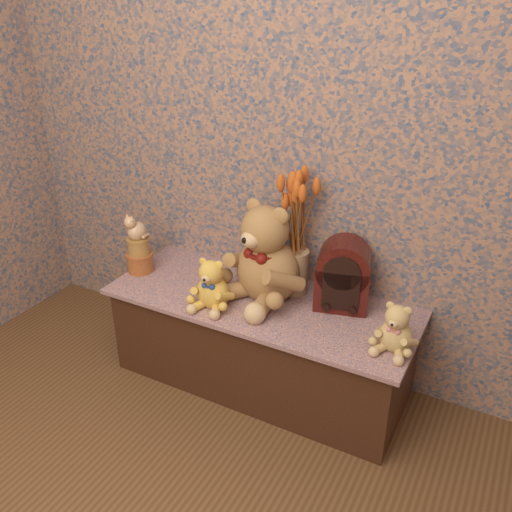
{
  "coord_description": "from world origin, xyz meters",
  "views": [
    {
      "loc": [
        0.97,
        -0.63,
        1.73
      ],
      "look_at": [
        0.0,
        1.18,
        0.69
      ],
      "focal_mm": 38.44,
      "sensor_mm": 36.0,
      "label": 1
    }
  ],
  "objects_px": {
    "teddy_medium": "(212,280)",
    "ceramic_vase": "(295,271)",
    "cathedral_radio": "(343,274)",
    "biscuit_tin_lower": "(140,262)",
    "teddy_large": "(268,247)",
    "cat_figurine": "(136,225)",
    "teddy_small": "(397,325)"
  },
  "relations": [
    {
      "from": "teddy_medium",
      "to": "ceramic_vase",
      "type": "distance_m",
      "value": 0.38
    },
    {
      "from": "cathedral_radio",
      "to": "biscuit_tin_lower",
      "type": "relative_size",
      "value": 2.48
    },
    {
      "from": "teddy_large",
      "to": "cat_figurine",
      "type": "xyz_separation_m",
      "value": [
        -0.65,
        -0.09,
        0.0
      ]
    },
    {
      "from": "cathedral_radio",
      "to": "cat_figurine",
      "type": "bearing_deg",
      "value": 174.57
    },
    {
      "from": "ceramic_vase",
      "to": "biscuit_tin_lower",
      "type": "relative_size",
      "value": 1.61
    },
    {
      "from": "teddy_medium",
      "to": "biscuit_tin_lower",
      "type": "height_order",
      "value": "teddy_medium"
    },
    {
      "from": "cat_figurine",
      "to": "biscuit_tin_lower",
      "type": "bearing_deg",
      "value": 0.0
    },
    {
      "from": "teddy_medium",
      "to": "ceramic_vase",
      "type": "relative_size",
      "value": 1.19
    },
    {
      "from": "teddy_large",
      "to": "cathedral_radio",
      "type": "distance_m",
      "value": 0.34
    },
    {
      "from": "teddy_large",
      "to": "biscuit_tin_lower",
      "type": "bearing_deg",
      "value": -156.37
    },
    {
      "from": "teddy_small",
      "to": "biscuit_tin_lower",
      "type": "height_order",
      "value": "teddy_small"
    },
    {
      "from": "ceramic_vase",
      "to": "cat_figurine",
      "type": "distance_m",
      "value": 0.78
    },
    {
      "from": "teddy_medium",
      "to": "biscuit_tin_lower",
      "type": "distance_m",
      "value": 0.5
    },
    {
      "from": "teddy_large",
      "to": "biscuit_tin_lower",
      "type": "height_order",
      "value": "teddy_large"
    },
    {
      "from": "teddy_large",
      "to": "teddy_small",
      "type": "bearing_deg",
      "value": 4.09
    },
    {
      "from": "teddy_large",
      "to": "ceramic_vase",
      "type": "distance_m",
      "value": 0.19
    },
    {
      "from": "teddy_large",
      "to": "ceramic_vase",
      "type": "bearing_deg",
      "value": 59.2
    },
    {
      "from": "teddy_medium",
      "to": "cathedral_radio",
      "type": "xyz_separation_m",
      "value": [
        0.5,
        0.26,
        0.04
      ]
    },
    {
      "from": "teddy_small",
      "to": "cathedral_radio",
      "type": "distance_m",
      "value": 0.36
    },
    {
      "from": "biscuit_tin_lower",
      "to": "ceramic_vase",
      "type": "bearing_deg",
      "value": 13.14
    },
    {
      "from": "teddy_medium",
      "to": "teddy_small",
      "type": "xyz_separation_m",
      "value": [
        0.79,
        0.06,
        -0.01
      ]
    },
    {
      "from": "teddy_medium",
      "to": "teddy_small",
      "type": "relative_size",
      "value": 1.12
    },
    {
      "from": "ceramic_vase",
      "to": "teddy_large",
      "type": "bearing_deg",
      "value": -136.81
    },
    {
      "from": "ceramic_vase",
      "to": "cathedral_radio",
      "type": "bearing_deg",
      "value": -4.12
    },
    {
      "from": "cat_figurine",
      "to": "ceramic_vase",
      "type": "bearing_deg",
      "value": 28.23
    },
    {
      "from": "ceramic_vase",
      "to": "teddy_small",
      "type": "bearing_deg",
      "value": -22.47
    },
    {
      "from": "teddy_large",
      "to": "biscuit_tin_lower",
      "type": "distance_m",
      "value": 0.69
    },
    {
      "from": "teddy_medium",
      "to": "cat_figurine",
      "type": "distance_m",
      "value": 0.51
    },
    {
      "from": "teddy_medium",
      "to": "cathedral_radio",
      "type": "relative_size",
      "value": 0.77
    },
    {
      "from": "teddy_large",
      "to": "cathedral_radio",
      "type": "height_order",
      "value": "teddy_large"
    },
    {
      "from": "teddy_large",
      "to": "teddy_small",
      "type": "xyz_separation_m",
      "value": [
        0.62,
        -0.13,
        -0.13
      ]
    },
    {
      "from": "teddy_medium",
      "to": "biscuit_tin_lower",
      "type": "relative_size",
      "value": 1.92
    }
  ]
}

